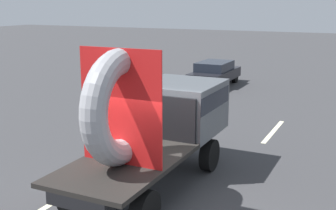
{
  "coord_description": "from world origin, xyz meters",
  "views": [
    {
      "loc": [
        4.41,
        -8.0,
        4.38
      ],
      "look_at": [
        -0.22,
        1.54,
        1.87
      ],
      "focal_mm": 46.46,
      "sensor_mm": 36.0,
      "label": 1
    }
  ],
  "objects": [
    {
      "name": "ground_plane",
      "position": [
        0.0,
        0.0,
        0.0
      ],
      "size": [
        120.0,
        120.0,
        0.0
      ],
      "primitive_type": "plane",
      "color": "#38383A"
    },
    {
      "name": "flatbed_truck",
      "position": [
        -0.22,
        1.14,
        1.64
      ],
      "size": [
        2.02,
        5.69,
        3.51
      ],
      "color": "black",
      "rests_on": "ground_plane"
    },
    {
      "name": "distant_sedan",
      "position": [
        -3.42,
        13.92,
        0.7
      ],
      "size": [
        1.71,
        3.98,
        1.3
      ],
      "color": "black",
      "rests_on": "ground_plane"
    },
    {
      "name": "lane_dash_left_near",
      "position": [
        -1.82,
        -1.13,
        0.0
      ],
      "size": [
        0.16,
        2.14,
        0.01
      ],
      "primitive_type": "cube",
      "rotation": [
        0.0,
        0.0,
        1.57
      ],
      "color": "beige",
      "rests_on": "ground_plane"
    },
    {
      "name": "lane_dash_left_far",
      "position": [
        -1.82,
        6.88,
        0.0
      ],
      "size": [
        0.16,
        2.58,
        0.01
      ],
      "primitive_type": "cube",
      "rotation": [
        0.0,
        0.0,
        1.57
      ],
      "color": "beige",
      "rests_on": "ground_plane"
    },
    {
      "name": "lane_dash_right_far",
      "position": [
        1.39,
        6.66,
        0.0
      ],
      "size": [
        0.16,
        2.95,
        0.01
      ],
      "primitive_type": "cube",
      "rotation": [
        0.0,
        0.0,
        1.57
      ],
      "color": "beige",
      "rests_on": "ground_plane"
    }
  ]
}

